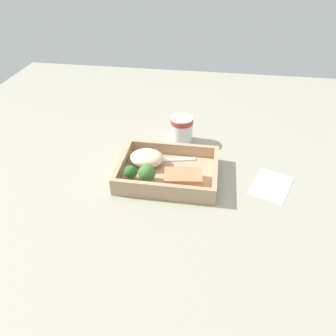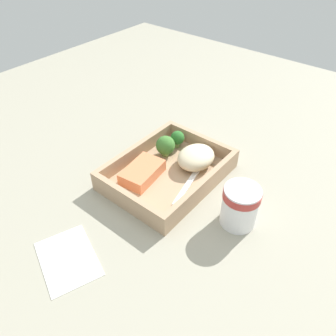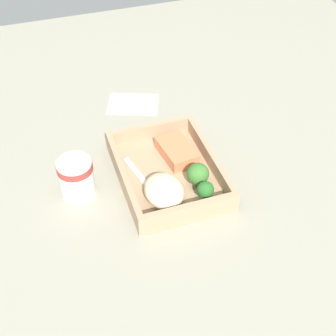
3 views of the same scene
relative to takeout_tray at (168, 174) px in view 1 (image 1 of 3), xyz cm
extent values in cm
cube|color=gray|center=(0.00, 0.00, -1.60)|extent=(160.00, 160.00, 2.00)
cube|color=tan|center=(0.00, 0.00, 0.00)|extent=(25.96, 19.66, 1.20)
cube|color=tan|center=(0.00, -9.23, 2.29)|extent=(25.96, 1.20, 3.38)
cube|color=tan|center=(0.00, 9.23, 2.29)|extent=(25.96, 1.20, 3.38)
cube|color=tan|center=(-12.38, 0.00, 2.29)|extent=(1.20, 17.26, 3.38)
cube|color=tan|center=(12.38, 0.00, 2.29)|extent=(1.20, 17.26, 3.38)
cube|color=#E37E50|center=(-4.40, 3.45, 1.94)|extent=(10.22, 7.17, 2.69)
ellipsoid|color=beige|center=(6.26, -2.89, 2.67)|extent=(9.28, 7.58, 4.14)
cylinder|color=#739D52|center=(4.71, 4.59, 1.37)|extent=(1.68, 1.68, 1.54)
sphere|color=#3D732E|center=(4.71, 4.59, 3.35)|extent=(4.42, 4.42, 4.42)
cylinder|color=#799A56|center=(9.01, 4.47, 1.44)|extent=(1.26, 1.26, 1.68)
sphere|color=#286526|center=(9.01, 4.47, 3.19)|extent=(3.31, 3.31, 3.31)
cube|color=white|center=(-0.73, -5.76, 0.82)|extent=(12.33, 3.87, 0.44)
cube|color=white|center=(6.97, -3.98, 0.82)|extent=(3.81, 2.91, 0.44)
cylinder|color=white|center=(-1.43, -18.15, 3.55)|extent=(6.70, 6.70, 8.30)
cylinder|color=#B23833|center=(-1.43, -18.15, 6.55)|extent=(6.90, 6.90, 1.49)
cube|color=white|center=(-27.11, 0.23, -0.48)|extent=(12.53, 14.45, 0.24)
camera|label=1|loc=(-10.53, 68.66, 53.65)|focal=35.00mm
camera|label=2|loc=(-41.70, -34.02, 47.44)|focal=35.00mm
camera|label=3|loc=(65.03, -21.73, 66.92)|focal=50.00mm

